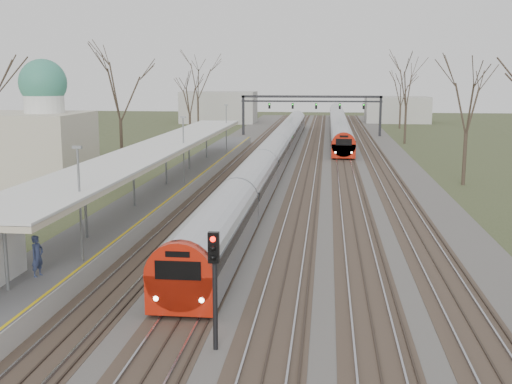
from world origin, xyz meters
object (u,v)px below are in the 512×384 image
(train_near, at_px, (277,148))
(train_far, at_px, (338,122))
(signal_post, at_px, (214,273))
(passenger, at_px, (37,256))

(train_near, relative_size, train_far, 1.20)
(train_near, xyz_separation_m, train_far, (7.00, 38.98, 0.00))
(train_near, xyz_separation_m, signal_post, (1.75, -47.20, 1.25))
(train_far, height_order, signal_post, signal_post)
(train_far, distance_m, passenger, 83.09)
(train_near, relative_size, signal_post, 22.00)
(passenger, xyz_separation_m, signal_post, (7.93, -4.15, 0.87))
(train_near, distance_m, passenger, 43.50)
(train_near, xyz_separation_m, passenger, (-6.18, -43.05, 0.37))
(train_near, height_order, passenger, train_near)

